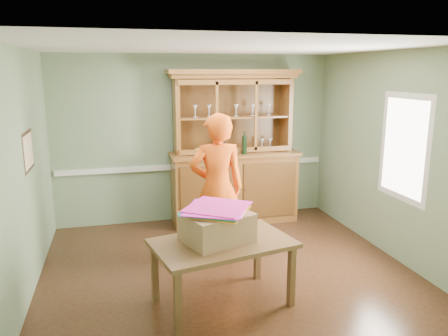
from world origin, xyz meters
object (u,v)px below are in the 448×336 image
object	(u,v)px
dining_table	(223,249)
cardboard_box	(217,227)
person	(217,188)
china_hutch	(234,170)

from	to	relation	value
dining_table	cardboard_box	xyz separation A→B (m)	(-0.05, 0.03, 0.24)
cardboard_box	person	world-z (taller)	person
dining_table	cardboard_box	world-z (taller)	cardboard_box
cardboard_box	china_hutch	bearing A→B (deg)	70.81
china_hutch	cardboard_box	world-z (taller)	china_hutch
china_hutch	cardboard_box	xyz separation A→B (m)	(-0.88, -2.53, 0.00)
dining_table	cardboard_box	size ratio (longest dim) A/B	2.39
dining_table	person	distance (m)	1.18
cardboard_box	person	distance (m)	1.12
china_hutch	dining_table	xyz separation A→B (m)	(-0.83, -2.56, -0.23)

